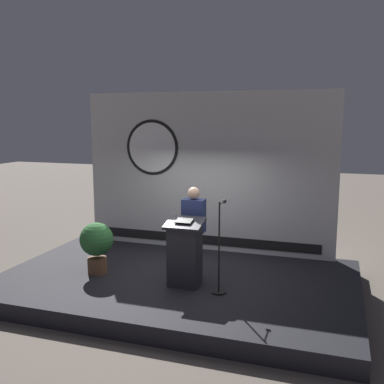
{
  "coord_description": "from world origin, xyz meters",
  "views": [
    {
      "loc": [
        2.71,
        -7.31,
        3.15
      ],
      "look_at": [
        0.28,
        0.02,
        1.87
      ],
      "focal_mm": 41.69,
      "sensor_mm": 36.0,
      "label": 1
    }
  ],
  "objects_px": {
    "speaker_person": "(194,231)",
    "potted_plant": "(97,243)",
    "podium": "(185,253)",
    "microphone_stand": "(220,261)"
  },
  "relations": [
    {
      "from": "speaker_person",
      "to": "potted_plant",
      "type": "relative_size",
      "value": 1.72
    },
    {
      "from": "podium",
      "to": "potted_plant",
      "type": "relative_size",
      "value": 1.23
    },
    {
      "from": "speaker_person",
      "to": "microphone_stand",
      "type": "bearing_deg",
      "value": -42.47
    },
    {
      "from": "microphone_stand",
      "to": "podium",
      "type": "bearing_deg",
      "value": 170.66
    },
    {
      "from": "speaker_person",
      "to": "podium",
      "type": "bearing_deg",
      "value": -90.68
    },
    {
      "from": "potted_plant",
      "to": "podium",
      "type": "bearing_deg",
      "value": -2.51
    },
    {
      "from": "potted_plant",
      "to": "speaker_person",
      "type": "bearing_deg",
      "value": 12.91
    },
    {
      "from": "speaker_person",
      "to": "potted_plant",
      "type": "height_order",
      "value": "speaker_person"
    },
    {
      "from": "microphone_stand",
      "to": "potted_plant",
      "type": "bearing_deg",
      "value": 175.64
    },
    {
      "from": "microphone_stand",
      "to": "potted_plant",
      "type": "xyz_separation_m",
      "value": [
        -2.4,
        0.18,
        0.04
      ]
    }
  ]
}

